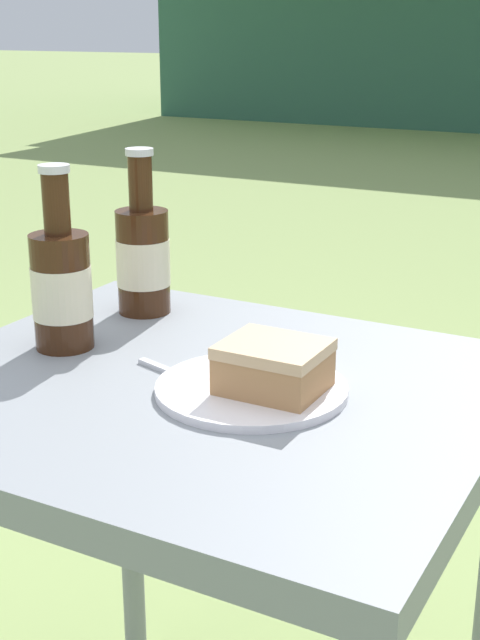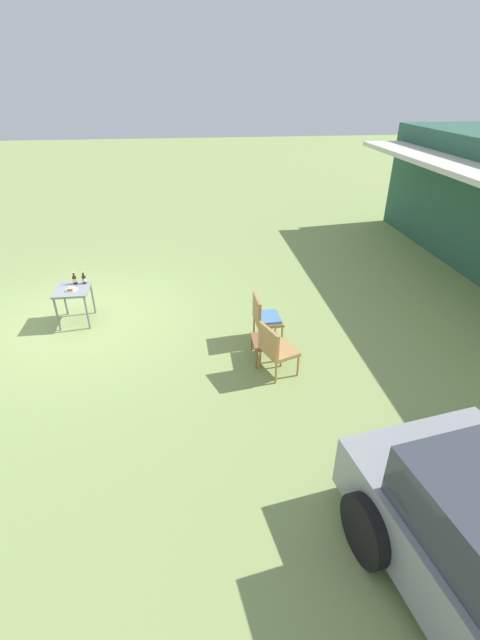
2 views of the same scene
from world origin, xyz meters
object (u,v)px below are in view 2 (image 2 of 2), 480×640
object	(u,v)px
cake_on_plate	(71,289)
garden_side_table	(266,342)
wicker_chair_plain	(275,347)
cola_bottle_far	(84,279)
cola_bottle_near	(75,280)
patio_table	(73,293)
wicker_chair_cushioned	(265,316)

from	to	relation	value
cake_on_plate	garden_side_table	bearing A→B (deg)	64.58
wicker_chair_plain	cola_bottle_far	size ratio (longest dim) A/B	3.60
cola_bottle_near	wicker_chair_plain	bearing A→B (deg)	55.76
patio_table	cake_on_plate	xyz separation A→B (m)	(0.09, -0.00, 0.11)
wicker_chair_plain	garden_side_table	xyz separation A→B (m)	(-0.43, -0.06, -0.18)
cake_on_plate	wicker_chair_plain	bearing A→B (deg)	59.51
garden_side_table	patio_table	xyz separation A→B (m)	(-1.74, -3.48, 0.31)
patio_table	cola_bottle_far	bearing A→B (deg)	137.39
wicker_chair_plain	cola_bottle_near	world-z (taller)	cola_bottle_near
patio_table	cake_on_plate	world-z (taller)	cake_on_plate
wicker_chair_cushioned	cola_bottle_far	xyz separation A→B (m)	(-1.35, -3.36, 0.31)
patio_table	cake_on_plate	distance (m)	0.14
wicker_chair_cushioned	cola_bottle_near	size ratio (longest dim) A/B	3.60
wicker_chair_plain	cola_bottle_far	world-z (taller)	cola_bottle_far
garden_side_table	wicker_chair_cushioned	bearing A→B (deg)	172.87
patio_table	cake_on_plate	bearing A→B (deg)	-2.96
cake_on_plate	cola_bottle_far	size ratio (longest dim) A/B	0.93
wicker_chair_plain	cola_bottle_near	distance (m)	4.27
patio_table	wicker_chair_cushioned	bearing A→B (deg)	72.31
cola_bottle_near	cake_on_plate	bearing A→B (deg)	-4.58
wicker_chair_cushioned	cake_on_plate	world-z (taller)	wicker_chair_cushioned
cola_bottle_near	wicker_chair_cushioned	bearing A→B (deg)	68.99
garden_side_table	cola_bottle_far	size ratio (longest dim) A/B	2.43
wicker_chair_cushioned	patio_table	distance (m)	3.74
garden_side_table	patio_table	distance (m)	3.91
wicker_chair_cushioned	cake_on_plate	distance (m)	3.72
wicker_chair_plain	patio_table	world-z (taller)	wicker_chair_plain
wicker_chair_plain	wicker_chair_cushioned	bearing A→B (deg)	-21.91
garden_side_table	cake_on_plate	size ratio (longest dim) A/B	2.61
garden_side_table	wicker_chair_plain	bearing A→B (deg)	7.92
garden_side_table	patio_table	size ratio (longest dim) A/B	0.83
wicker_chair_cushioned	patio_table	size ratio (longest dim) A/B	1.22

